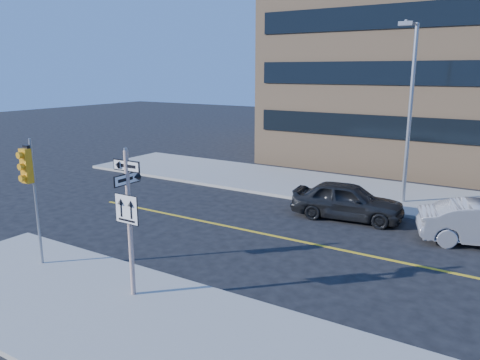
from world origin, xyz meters
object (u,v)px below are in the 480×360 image
Objects in this scene: parked_car_a at (347,201)px; streetlight_a at (410,103)px; sign_pole at (129,215)px; traffic_signal at (29,176)px.

streetlight_a reaches higher than parked_car_a.
traffic_signal is at bearing -177.89° from sign_pole.
traffic_signal reaches higher than parked_car_a.
sign_pole is 0.51× the size of streetlight_a.
streetlight_a is at bearing 59.20° from traffic_signal.
sign_pole is 10.50m from parked_car_a.
traffic_signal is at bearing 140.84° from parked_car_a.
sign_pole is 0.88× the size of parked_car_a.
streetlight_a reaches higher than sign_pole.
parked_car_a is 5.31m from streetlight_a.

